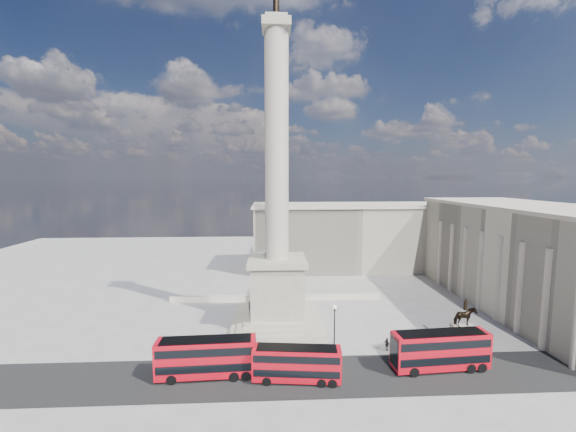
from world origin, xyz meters
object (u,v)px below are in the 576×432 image
at_px(red_bus_b, 297,364).
at_px(victorian_lamp, 334,324).
at_px(red_bus_c, 441,350).
at_px(pedestrian_crossing, 387,344).
at_px(nelsons_column, 277,245).
at_px(equestrian_statue, 464,336).
at_px(red_bus_a, 207,357).
at_px(pedestrian_walking, 450,350).
at_px(pedestrian_standing, 429,338).

relative_size(red_bus_b, victorian_lamp, 1.64).
distance_m(red_bus_c, pedestrian_crossing, 7.18).
bearing_deg(nelsons_column, equestrian_statue, -24.86).
distance_m(nelsons_column, victorian_lamp, 14.81).
relative_size(red_bus_a, pedestrian_walking, 6.16).
bearing_deg(equestrian_statue, pedestrian_walking, -172.60).
bearing_deg(pedestrian_crossing, nelsons_column, 29.03).
relative_size(red_bus_b, pedestrian_walking, 5.45).
height_order(red_bus_a, equestrian_statue, equestrian_statue).
height_order(victorian_lamp, pedestrian_crossing, victorian_lamp).
xyz_separation_m(red_bus_a, red_bus_c, (28.07, 0.31, 0.04)).
distance_m(equestrian_statue, pedestrian_crossing, 9.86).
relative_size(nelsons_column, red_bus_b, 4.86).
bearing_deg(pedestrian_crossing, red_bus_b, 89.15).
height_order(red_bus_a, red_bus_c, red_bus_c).
height_order(nelsons_column, red_bus_c, nelsons_column).
xyz_separation_m(red_bus_c, pedestrian_crossing, (-4.94, 4.95, -1.60)).
height_order(pedestrian_walking, pedestrian_crossing, pedestrian_walking).
relative_size(victorian_lamp, pedestrian_standing, 3.35).
distance_m(red_bus_a, equestrian_statue, 32.83).
distance_m(pedestrian_walking, pedestrian_crossing, 7.90).
distance_m(victorian_lamp, pedestrian_crossing, 7.65).
xyz_separation_m(nelsons_column, pedestrian_walking, (22.30, -11.46, -11.98)).
bearing_deg(pedestrian_walking, victorian_lamp, -179.20).
relative_size(victorian_lamp, pedestrian_walking, 3.32).
bearing_deg(pedestrian_crossing, pedestrian_standing, -105.67).
height_order(red_bus_b, red_bus_c, red_bus_c).
bearing_deg(victorian_lamp, equestrian_statue, -8.47).
xyz_separation_m(red_bus_a, equestrian_statue, (32.65, 3.41, 0.21)).
bearing_deg(red_bus_b, red_bus_c, 11.38).
bearing_deg(nelsons_column, red_bus_c, -36.12).
relative_size(red_bus_a, red_bus_c, 0.98).
relative_size(nelsons_column, equestrian_statue, 6.45).
bearing_deg(red_bus_c, red_bus_a, 176.82).
bearing_deg(pedestrian_crossing, pedestrian_walking, -133.87).
bearing_deg(pedestrian_walking, red_bus_b, -156.14).
relative_size(nelsons_column, pedestrian_walking, 26.46).
height_order(red_bus_a, victorian_lamp, victorian_lamp).
bearing_deg(equestrian_statue, red_bus_c, -145.92).
height_order(equestrian_statue, pedestrian_walking, equestrian_statue).
relative_size(nelsons_column, red_bus_c, 4.21).
height_order(victorian_lamp, pedestrian_walking, victorian_lamp).
relative_size(red_bus_b, red_bus_c, 0.87).
relative_size(equestrian_statue, pedestrian_walking, 4.10).
distance_m(nelsons_column, pedestrian_crossing, 21.16).
bearing_deg(red_bus_c, pedestrian_standing, 73.11).
height_order(victorian_lamp, pedestrian_standing, victorian_lamp).
bearing_deg(pedestrian_standing, pedestrian_crossing, -7.64).
height_order(red_bus_b, pedestrian_crossing, red_bus_b).
bearing_deg(red_bus_b, red_bus_a, 178.48).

